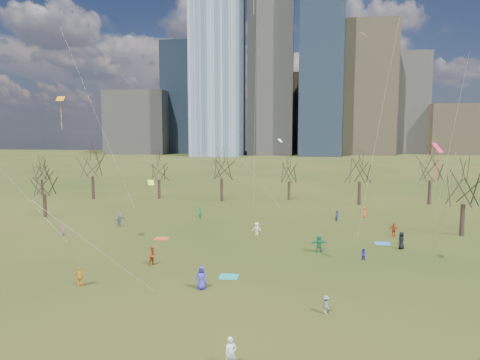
# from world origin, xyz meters

# --- Properties ---
(ground) EXTENTS (500.00, 500.00, 0.00)m
(ground) POSITION_xyz_m (0.00, 0.00, 0.00)
(ground) COLOR black
(ground) RESTS_ON ground
(downtown_skyline) EXTENTS (212.50, 78.00, 118.00)m
(downtown_skyline) POSITION_xyz_m (-2.43, 210.64, 39.01)
(downtown_skyline) COLOR slate
(downtown_skyline) RESTS_ON ground
(bare_tree_row) EXTENTS (113.04, 29.80, 9.50)m
(bare_tree_row) POSITION_xyz_m (-0.09, 37.22, 6.12)
(bare_tree_row) COLOR black
(bare_tree_row) RESTS_ON ground
(blanket_teal) EXTENTS (1.60, 1.50, 0.03)m
(blanket_teal) POSITION_xyz_m (0.63, -0.14, 0.01)
(blanket_teal) COLOR teal
(blanket_teal) RESTS_ON ground
(blanket_navy) EXTENTS (1.60, 1.50, 0.03)m
(blanket_navy) POSITION_xyz_m (15.87, 12.90, 0.01)
(blanket_navy) COLOR #2669B3
(blanket_navy) RESTS_ON ground
(blanket_crimson) EXTENTS (1.60, 1.50, 0.03)m
(blanket_crimson) POSITION_xyz_m (-9.20, 11.90, 0.01)
(blanket_crimson) COLOR #AE4322
(blanket_crimson) RESTS_ON ground
(person_0) EXTENTS (0.98, 0.71, 1.87)m
(person_0) POSITION_xyz_m (-1.05, -3.35, 0.94)
(person_0) COLOR #302AB8
(person_0) RESTS_ON ground
(person_1) EXTENTS (0.75, 0.64, 1.74)m
(person_1) POSITION_xyz_m (2.98, -14.35, 0.87)
(person_1) COLOR silver
(person_1) RESTS_ON ground
(person_2) EXTENTS (1.05, 1.10, 1.79)m
(person_2) POSITION_xyz_m (-6.88, 2.12, 0.89)
(person_2) COLOR #9F3A16
(person_2) RESTS_ON ground
(person_3) EXTENTS (0.77, 0.94, 1.26)m
(person_3) POSITION_xyz_m (8.37, -6.69, 0.63)
(person_3) COLOR slate
(person_3) RESTS_ON ground
(person_4) EXTENTS (0.96, 0.49, 1.56)m
(person_4) POSITION_xyz_m (-10.87, -3.97, 0.78)
(person_4) COLOR orange
(person_4) RESTS_ON ground
(person_5) EXTENTS (1.76, 0.89, 1.82)m
(person_5) POSITION_xyz_m (8.66, 8.49, 0.91)
(person_5) COLOR #1B7D4D
(person_5) RESTS_ON ground
(person_6) EXTENTS (1.05, 1.05, 1.84)m
(person_6) POSITION_xyz_m (17.41, 10.92, 0.92)
(person_6) COLOR black
(person_6) RESTS_ON ground
(person_7) EXTENTS (0.37, 0.54, 1.42)m
(person_7) POSITION_xyz_m (-20.84, 10.92, 0.71)
(person_7) COLOR #894487
(person_7) RESTS_ON ground
(person_8) EXTENTS (0.72, 0.72, 1.18)m
(person_8) POSITION_xyz_m (12.78, 6.11, 0.59)
(person_8) COLOR #3528AF
(person_8) RESTS_ON ground
(person_9) EXTENTS (1.05, 0.67, 1.54)m
(person_9) POSITION_xyz_m (1.61, 15.22, 0.77)
(person_9) COLOR white
(person_9) RESTS_ON ground
(person_10) EXTENTS (1.07, 0.60, 1.71)m
(person_10) POSITION_xyz_m (17.73, 16.17, 0.86)
(person_10) COLOR #A73317
(person_10) RESTS_ON ground
(person_11) EXTENTS (1.32, 1.81, 1.89)m
(person_11) POSITION_xyz_m (-16.62, 17.27, 0.95)
(person_11) COLOR slate
(person_11) RESTS_ON ground
(person_12) EXTENTS (0.65, 0.84, 1.52)m
(person_12) POSITION_xyz_m (16.19, 27.87, 0.76)
(person_12) COLOR #EF511A
(person_12) RESTS_ON ground
(person_13) EXTENTS (0.74, 0.72, 1.71)m
(person_13) POSITION_xyz_m (-7.28, 23.78, 0.85)
(person_13) COLOR #176847
(person_13) RESTS_ON ground
(person_14) EXTENTS (0.86, 0.92, 1.51)m
(person_14) POSITION_xyz_m (12.03, 24.72, 0.76)
(person_14) COLOR #263FA5
(person_14) RESTS_ON ground
(kites_airborne) EXTENTS (70.66, 43.67, 31.63)m
(kites_airborne) POSITION_xyz_m (0.47, 11.55, 13.72)
(kites_airborne) COLOR orange
(kites_airborne) RESTS_ON ground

